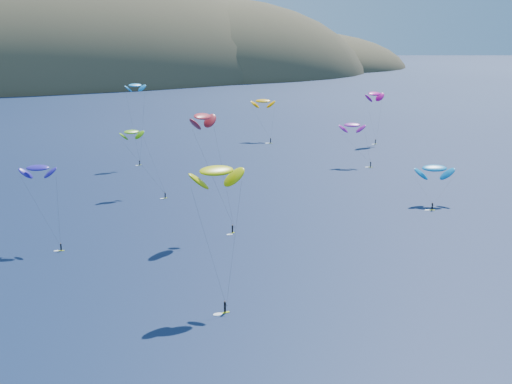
{
  "coord_description": "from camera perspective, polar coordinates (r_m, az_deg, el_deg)",
  "views": [
    {
      "loc": [
        -62.01,
        -60.76,
        46.68
      ],
      "look_at": [
        7.25,
        80.0,
        9.0
      ],
      "focal_mm": 50.0,
      "sensor_mm": 36.0,
      "label": 1
    }
  ],
  "objects": [
    {
      "name": "kitesurfer_5",
      "position": [
        192.57,
        14.09,
        1.86
      ],
      "size": [
        11.98,
        11.41,
        11.98
      ],
      "rotation": [
        0.0,
        0.0,
        -0.44
      ],
      "color": "#BCD217",
      "rests_on": "ground"
    },
    {
      "name": "kitesurfer_3",
      "position": [
        199.69,
        -9.92,
        4.75
      ],
      "size": [
        9.8,
        13.33,
        18.95
      ],
      "rotation": [
        0.0,
        0.0,
        0.17
      ],
      "color": "#BCD217",
      "rests_on": "ground"
    },
    {
      "name": "kitesurfer_11",
      "position": [
        288.99,
        0.56,
        7.29
      ],
      "size": [
        10.27,
        15.69,
        18.03
      ],
      "rotation": [
        0.0,
        0.0,
        -0.45
      ],
      "color": "#BCD217",
      "rests_on": "ground"
    },
    {
      "name": "kitesurfer_10",
      "position": [
        157.72,
        -17.07,
        1.85
      ],
      "size": [
        8.07,
        11.1,
        18.52
      ],
      "rotation": [
        0.0,
        0.0,
        -0.34
      ],
      "color": "#BCD217",
      "rests_on": "ground"
    },
    {
      "name": "kitesurfer_8",
      "position": [
        283.43,
        9.46,
        7.76
      ],
      "size": [
        11.0,
        7.7,
        22.03
      ],
      "rotation": [
        0.0,
        0.0,
        0.29
      ],
      "color": "#BCD217",
      "rests_on": "ground"
    },
    {
      "name": "kitesurfer_9",
      "position": [
        160.33,
        -4.29,
        6.04
      ],
      "size": [
        9.77,
        11.66,
        28.52
      ],
      "rotation": [
        0.0,
        0.0,
        0.63
      ],
      "color": "#BCD217",
      "rests_on": "ground"
    },
    {
      "name": "kitesurfer_2",
      "position": [
        120.91,
        -3.17,
        1.7
      ],
      "size": [
        10.06,
        11.73,
        24.75
      ],
      "rotation": [
        0.0,
        0.0,
        0.07
      ],
      "color": "#BCD217",
      "rests_on": "ground"
    },
    {
      "name": "kitesurfer_6",
      "position": [
        238.94,
        7.71,
        5.33
      ],
      "size": [
        9.23,
        11.52,
        15.57
      ],
      "rotation": [
        0.0,
        0.0,
        -0.49
      ],
      "color": "#BCD217",
      "rests_on": "ground"
    },
    {
      "name": "kitesurfer_4",
      "position": [
        242.34,
        -9.64,
        8.41
      ],
      "size": [
        7.6,
        7.99,
        28.0
      ],
      "rotation": [
        0.0,
        0.0,
        0.16
      ],
      "color": "#BCD217",
      "rests_on": "ground"
    },
    {
      "name": "island",
      "position": [
        633.92,
        -17.04,
        7.72
      ],
      "size": [
        730.0,
        300.0,
        210.0
      ],
      "color": "#3D3526",
      "rests_on": "ground"
    }
  ]
}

